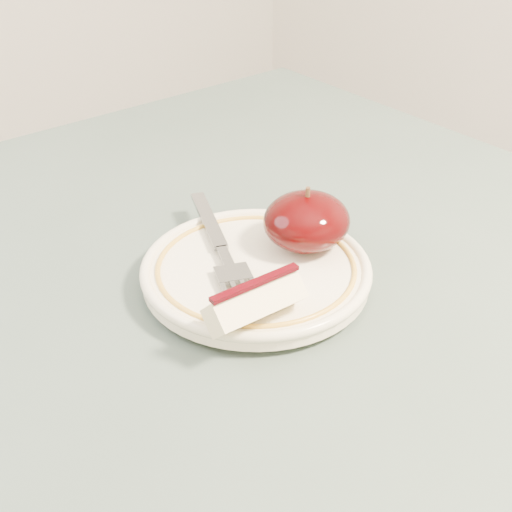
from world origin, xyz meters
TOP-DOWN VIEW (x-y plane):
  - table at (0.00, 0.00)m, footprint 0.90×0.90m
  - plate at (0.06, 0.04)m, footprint 0.19×0.19m
  - apple_half at (0.12, 0.04)m, footprint 0.07×0.07m
  - apple_wedge at (0.02, -0.02)m, footprint 0.07×0.04m
  - fork at (0.05, 0.07)m, footprint 0.09×0.18m

SIDE VIEW (x-z plane):
  - table at x=0.00m, z-range 0.29..1.04m
  - plate at x=0.06m, z-range 0.75..0.77m
  - fork at x=0.05m, z-range 0.77..0.78m
  - apple_wedge at x=0.02m, z-range 0.77..0.80m
  - apple_half at x=0.12m, z-range 0.76..0.82m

